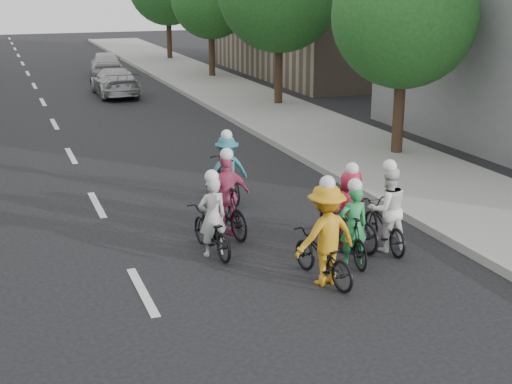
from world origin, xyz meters
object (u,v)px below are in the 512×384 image
cyclist_3 (211,227)px  cyclist_5 (226,203)px  cyclist_6 (348,216)px  follow_car_lead (115,82)px  cyclist_4 (226,173)px  cyclist_1 (325,243)px  cyclist_0 (385,217)px  cyclist_2 (351,233)px  follow_car_trail (106,63)px

cyclist_3 → cyclist_5: bearing=-129.9°
cyclist_3 → cyclist_6: bearing=163.3°
follow_car_lead → cyclist_4: bearing=88.7°
follow_car_lead → cyclist_1: bearing=89.1°
cyclist_1 → cyclist_4: (-0.09, 4.97, -0.05)m
cyclist_0 → cyclist_2: size_ratio=1.10×
cyclist_0 → follow_car_lead: bearing=-81.6°
cyclist_2 → follow_car_trail: (0.08, 27.64, 0.10)m
cyclist_0 → cyclist_5: size_ratio=0.98×
cyclist_1 → cyclist_2: 1.06m
cyclist_1 → cyclist_6: bearing=-139.4°
cyclist_4 → follow_car_lead: cyclist_4 is taller
cyclist_2 → cyclist_4: (-0.93, 4.34, 0.10)m
cyclist_0 → follow_car_trail: (-0.86, 27.25, 0.03)m
cyclist_2 → cyclist_3: (-2.22, 1.29, -0.03)m
cyclist_6 → follow_car_lead: 19.94m
cyclist_6 → follow_car_trail: cyclist_6 is taller
cyclist_4 → follow_car_lead: bearing=-93.6°
follow_car_lead → follow_car_trail: follow_car_trail is taller
cyclist_3 → cyclist_4: bearing=-119.2°
cyclist_0 → cyclist_5: cyclist_5 is taller
cyclist_4 → follow_car_trail: bearing=-95.1°
cyclist_2 → cyclist_4: cyclist_4 is taller
cyclist_2 → follow_car_trail: cyclist_2 is taller
cyclist_6 → follow_car_trail: 26.84m
follow_car_lead → cyclist_5: bearing=86.5°
cyclist_1 → cyclist_6: (1.21, 1.44, -0.12)m
cyclist_1 → cyclist_2: (0.84, 0.63, -0.15)m
cyclist_4 → cyclist_6: bearing=107.5°
cyclist_5 → cyclist_6: bearing=136.1°
cyclist_2 → follow_car_lead: 20.73m
follow_car_trail → cyclist_1: bearing=95.0°
cyclist_0 → cyclist_1: 2.05m
cyclist_0 → cyclist_4: cyclist_0 is taller
cyclist_0 → cyclist_2: (-0.93, -0.39, -0.07)m
cyclist_2 → cyclist_5: 2.72m
cyclist_3 → cyclist_2: bearing=143.7°
cyclist_5 → follow_car_lead: size_ratio=0.43×
cyclist_3 → follow_car_lead: cyclist_3 is taller
cyclist_6 → cyclist_4: bearing=-78.0°
cyclist_0 → cyclist_3: 3.28m
cyclist_4 → follow_car_lead: size_ratio=0.42×
cyclist_2 → cyclist_5: cyclist_5 is taller
cyclist_3 → follow_car_lead: size_ratio=0.40×
cyclist_6 → follow_car_trail: (-0.29, 26.84, 0.07)m
cyclist_6 → follow_car_lead: bearing=-95.2°
cyclist_1 → follow_car_trail: size_ratio=0.49×
cyclist_0 → follow_car_lead: 20.39m
cyclist_0 → cyclist_4: (-1.86, 3.94, 0.03)m
cyclist_2 → cyclist_5: (-1.65, 2.16, 0.10)m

